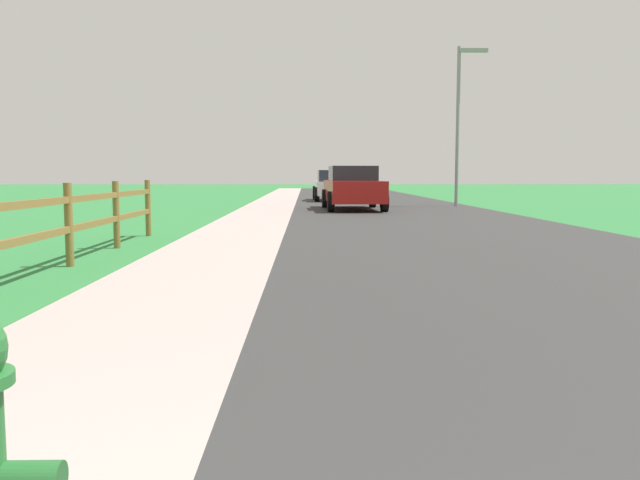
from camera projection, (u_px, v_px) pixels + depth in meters
ground_plane at (294, 208)px, 24.95m from camera, size 120.00×120.00×0.00m
road_asphalt at (381, 205)px, 27.01m from camera, size 7.00×66.00×0.01m
curb_concrete at (221, 205)px, 26.88m from camera, size 6.00×66.00×0.01m
grass_verge at (184, 205)px, 26.85m from camera, size 5.00×66.00×0.00m
parked_suv_red at (353, 188)px, 23.56m from camera, size 2.15×4.89×1.54m
parked_car_white at (335, 186)px, 31.60m from camera, size 2.11×4.43×1.45m
street_lamp at (461, 112)px, 25.65m from camera, size 1.17×0.20×6.15m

